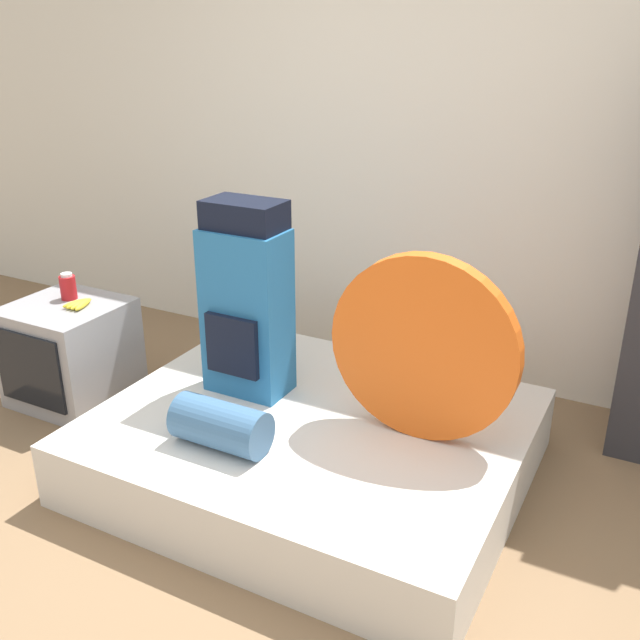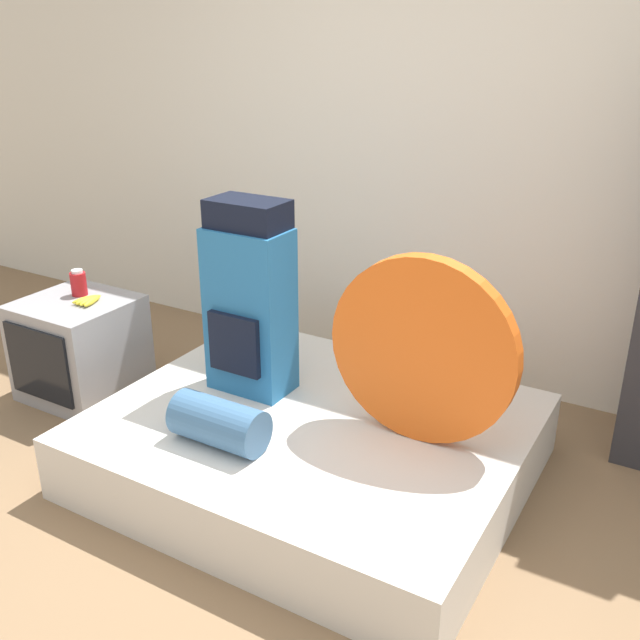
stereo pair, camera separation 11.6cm
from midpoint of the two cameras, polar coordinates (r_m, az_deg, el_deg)
ground_plane at (r=2.70m, az=-9.83°, el=-20.39°), size 16.00×16.00×0.00m
wall_back at (r=3.80m, az=8.03°, el=14.34°), size 8.00×0.05×2.60m
bed at (r=3.14m, az=-1.69°, el=-9.95°), size 1.75×1.46×0.29m
backpack at (r=3.13m, az=-6.97°, el=1.41°), size 0.36×0.26×0.87m
tent_bag at (r=2.78m, az=7.09°, el=-2.28°), size 0.76×0.07×0.76m
sleeping_roll at (r=2.84m, az=-9.11°, el=-8.32°), size 0.38×0.19×0.19m
television at (r=3.92m, az=-20.14°, el=-2.47°), size 0.53×0.53×0.53m
canister at (r=3.88m, az=-20.32°, el=2.50°), size 0.08×0.08×0.14m
banana_bunch at (r=3.77m, az=-19.49°, el=1.23°), size 0.12×0.15×0.03m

